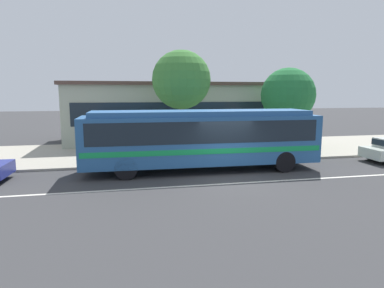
% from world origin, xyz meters
% --- Properties ---
extents(ground_plane, '(120.00, 120.00, 0.00)m').
position_xyz_m(ground_plane, '(0.00, 0.00, 0.00)').
color(ground_plane, '#363638').
extents(sidewalk_slab, '(60.00, 8.00, 0.12)m').
position_xyz_m(sidewalk_slab, '(0.00, 7.17, 0.06)').
color(sidewalk_slab, '#A59F90').
rests_on(sidewalk_slab, ground_plane).
extents(lane_stripe_center, '(56.00, 0.16, 0.01)m').
position_xyz_m(lane_stripe_center, '(0.00, -0.80, 0.00)').
color(lane_stripe_center, silver).
rests_on(lane_stripe_center, ground_plane).
extents(transit_bus, '(11.31, 2.70, 2.92)m').
position_xyz_m(transit_bus, '(-0.83, 1.82, 1.70)').
color(transit_bus, '#275992').
rests_on(transit_bus, ground_plane).
extents(pedestrian_waiting_near_sign, '(0.41, 0.41, 1.69)m').
position_xyz_m(pedestrian_waiting_near_sign, '(-5.51, 4.30, 1.10)').
color(pedestrian_waiting_near_sign, '#706E5A').
rests_on(pedestrian_waiting_near_sign, sidewalk_slab).
extents(bus_stop_sign, '(0.13, 0.44, 2.58)m').
position_xyz_m(bus_stop_sign, '(4.40, 3.57, 1.77)').
color(bus_stop_sign, gray).
rests_on(bus_stop_sign, sidewalk_slab).
extents(street_tree_near_stop, '(3.49, 3.49, 6.15)m').
position_xyz_m(street_tree_near_stop, '(-1.04, 6.18, 4.50)').
color(street_tree_near_stop, brown).
rests_on(street_tree_near_stop, sidewalk_slab).
extents(street_tree_mid_block, '(3.51, 3.51, 5.26)m').
position_xyz_m(street_tree_mid_block, '(6.09, 6.55, 3.61)').
color(street_tree_mid_block, brown).
rests_on(street_tree_mid_block, sidewalk_slab).
extents(station_building, '(15.68, 7.66, 4.51)m').
position_xyz_m(station_building, '(-0.83, 12.63, 2.27)').
color(station_building, '#A2AA96').
rests_on(station_building, ground_plane).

